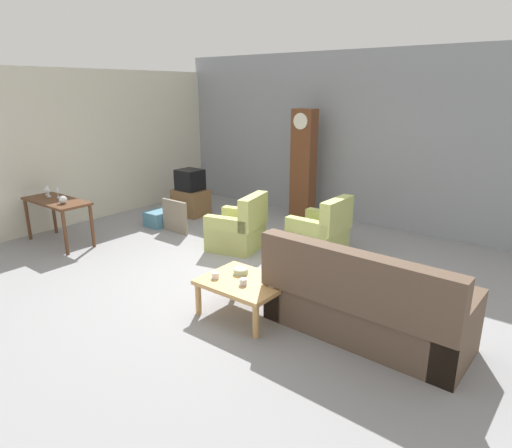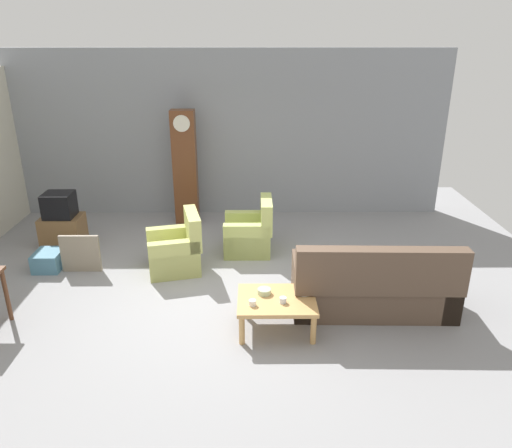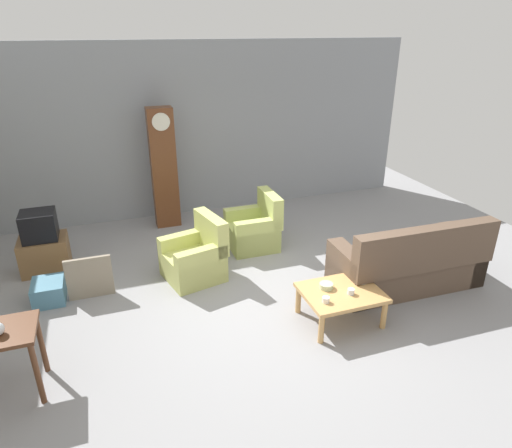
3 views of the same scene
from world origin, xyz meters
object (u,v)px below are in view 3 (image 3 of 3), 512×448
coffee_table_wood (341,295)px  bowl_white_stacked (361,279)px  armchair_olive_near (196,258)px  cup_white_porcelain (326,300)px  tv_crt (39,226)px  grandfather_clock (164,168)px  bowl_shallow_green (326,286)px  couch_floral (409,264)px  tv_stand_cabinet (45,254)px  cup_blue_rimmed (351,292)px  framed_picture_leaning (90,278)px  armchair_olive_far (255,230)px  storage_box_blue (49,291)px

coffee_table_wood → bowl_white_stacked: bowl_white_stacked is taller
armchair_olive_near → coffee_table_wood: bearing=-48.1°
cup_white_porcelain → tv_crt: bearing=139.9°
grandfather_clock → bowl_shallow_green: bearing=-68.5°
coffee_table_wood → grandfather_clock: grandfather_clock is taller
couch_floral → tv_stand_cabinet: couch_floral is taller
bowl_white_stacked → bowl_shallow_green: 0.50m
coffee_table_wood → bowl_shallow_green: (-0.15, 0.12, 0.09)m
bowl_white_stacked → grandfather_clock: bearing=118.1°
bowl_white_stacked → cup_white_porcelain: bearing=-155.9°
cup_white_porcelain → tv_stand_cabinet: bearing=139.9°
cup_blue_rimmed → framed_picture_leaning: bearing=150.7°
armchair_olive_near → armchair_olive_far: same height
grandfather_clock → framed_picture_leaning: grandfather_clock is taller
bowl_white_stacked → couch_floral: bearing=15.5°
tv_stand_cabinet → cup_white_porcelain: bearing=-40.1°
framed_picture_leaning → storage_box_blue: bearing=171.2°
couch_floral → coffee_table_wood: (-1.29, -0.39, 0.01)m
coffee_table_wood → tv_stand_cabinet: (-3.57, 2.60, -0.10)m
tv_crt → bowl_shallow_green: (3.43, -2.48, -0.28)m
couch_floral → framed_picture_leaning: 4.40m
tv_stand_cabinet → coffee_table_wood: bearing=-36.0°
armchair_olive_far → bowl_shallow_green: armchair_olive_far is taller
cup_white_porcelain → cup_blue_rimmed: size_ratio=1.04×
armchair_olive_far → storage_box_blue: 3.22m
grandfather_clock → tv_crt: size_ratio=4.50×
couch_floral → bowl_shallow_green: couch_floral is taller
tv_crt → framed_picture_leaning: tv_crt is taller
armchair_olive_far → framed_picture_leaning: bearing=-164.5°
couch_floral → tv_crt: (-4.87, 2.21, 0.38)m
cup_blue_rimmed → bowl_white_stacked: 0.36m
tv_crt → armchair_olive_far: bearing=-5.1°
coffee_table_wood → bowl_white_stacked: 0.39m
tv_crt → framed_picture_leaning: bearing=-57.9°
coffee_table_wood → cup_blue_rimmed: bearing=-54.5°
couch_floral → tv_stand_cabinet: 5.34m
storage_box_blue → cup_blue_rimmed: 3.98m
armchair_olive_far → bowl_shallow_green: (0.18, -2.19, 0.15)m
tv_crt → cup_blue_rimmed: size_ratio=5.68×
tv_stand_cabinet → cup_white_porcelain: (3.28, -2.76, 0.20)m
couch_floral → armchair_olive_near: couch_floral is taller
armchair_olive_near → tv_stand_cabinet: bearing=155.5°
armchair_olive_far → coffee_table_wood: 2.33m
storage_box_blue → framed_picture_leaning: bearing=-8.8°
cup_white_porcelain → armchair_olive_near: bearing=123.2°
framed_picture_leaning → storage_box_blue: (-0.54, 0.08, -0.15)m
couch_floral → armchair_olive_far: couch_floral is taller
storage_box_blue → cup_white_porcelain: cup_white_porcelain is taller
bowl_shallow_green → storage_box_blue: bearing=155.0°
bowl_white_stacked → tv_crt: bearing=147.9°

